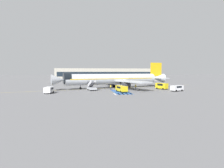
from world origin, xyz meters
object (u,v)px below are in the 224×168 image
(baggage_cart, at_px, (137,89))
(ground_crew_1, at_px, (111,87))
(airliner, at_px, (114,79))
(terminal_building, at_px, (109,75))
(service_van_1, at_px, (121,88))
(service_van_0, at_px, (177,88))
(boarding_stairs_forward, at_px, (92,88))
(service_van_2, at_px, (49,89))
(fuel_tanker, at_px, (119,81))
(ground_crew_0, at_px, (136,86))
(service_van_3, at_px, (162,86))

(baggage_cart, bearing_deg, ground_crew_1, -20.36)
(airliner, xyz_separation_m, terminal_building, (8.07, 60.58, 0.85))
(service_van_1, bearing_deg, baggage_cart, 25.84)
(service_van_0, distance_m, baggage_cart, 13.46)
(boarding_stairs_forward, distance_m, service_van_2, 14.49)
(fuel_tanker, bearing_deg, boarding_stairs_forward, 154.99)
(service_van_0, xyz_separation_m, service_van_1, (-18.61, 1.32, 0.01))
(fuel_tanker, distance_m, ground_crew_0, 27.63)
(fuel_tanker, xyz_separation_m, service_van_0, (10.99, -37.63, -0.46))
(boarding_stairs_forward, bearing_deg, baggage_cart, -19.59)
(service_van_2, xyz_separation_m, ground_crew_0, (29.77, 8.23, -0.17))
(ground_crew_0, bearing_deg, baggage_cart, 55.48)
(boarding_stairs_forward, distance_m, ground_crew_0, 16.77)
(fuel_tanker, xyz_separation_m, service_van_2, (-29.79, -35.86, -0.47))
(baggage_cart, xyz_separation_m, ground_crew_1, (-8.80, 3.00, 0.77))
(service_van_1, bearing_deg, ground_crew_1, 94.36)
(service_van_2, bearing_deg, fuel_tanker, 57.04)
(service_van_0, height_order, baggage_cart, service_van_0)
(airliner, height_order, service_van_1, airliner)
(ground_crew_1, bearing_deg, baggage_cart, 43.61)
(service_van_2, bearing_deg, boarding_stairs_forward, 31.84)
(boarding_stairs_forward, relative_size, baggage_cart, 2.10)
(service_van_1, xyz_separation_m, baggage_cart, (6.72, 4.92, -0.92))
(ground_crew_1, bearing_deg, service_van_2, -97.15)
(service_van_1, distance_m, baggage_cart, 8.38)
(ground_crew_1, xyz_separation_m, terminal_building, (10.56, 66.25, 3.39))
(boarding_stairs_forward, bearing_deg, ground_crew_1, -2.74)
(baggage_cart, height_order, ground_crew_0, ground_crew_0)
(service_van_2, xyz_separation_m, terminal_building, (30.64, 73.72, 3.26))
(boarding_stairs_forward, bearing_deg, fuel_tanker, 47.19)
(ground_crew_0, bearing_deg, fuel_tanker, -111.35)
(service_van_1, xyz_separation_m, ground_crew_0, (7.60, 8.69, -0.18))
(airliner, distance_m, baggage_cart, 11.22)
(ground_crew_0, distance_m, terminal_building, 65.58)
(service_van_3, bearing_deg, fuel_tanker, -97.40)
(service_van_0, xyz_separation_m, service_van_3, (-1.90, 7.17, 0.17))
(service_van_0, distance_m, service_van_2, 40.82)
(airliner, xyz_separation_m, fuel_tanker, (7.22, 22.72, -1.93))
(boarding_stairs_forward, distance_m, service_van_3, 25.77)
(service_van_3, bearing_deg, ground_crew_0, -41.26)
(service_van_0, bearing_deg, fuel_tanker, -2.29)
(service_van_2, xyz_separation_m, ground_crew_1, (20.08, 7.47, -0.14))
(ground_crew_1, bearing_deg, service_van_3, 56.19)
(service_van_3, distance_m, terminal_building, 68.87)
(service_van_0, distance_m, terminal_building, 76.23)
(baggage_cart, height_order, terminal_building, terminal_building)
(service_van_3, height_order, ground_crew_1, service_van_3)
(ground_crew_0, bearing_deg, terminal_building, -112.06)
(service_van_1, xyz_separation_m, terminal_building, (8.48, 74.17, 3.24))
(service_van_0, bearing_deg, service_van_1, 67.39)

